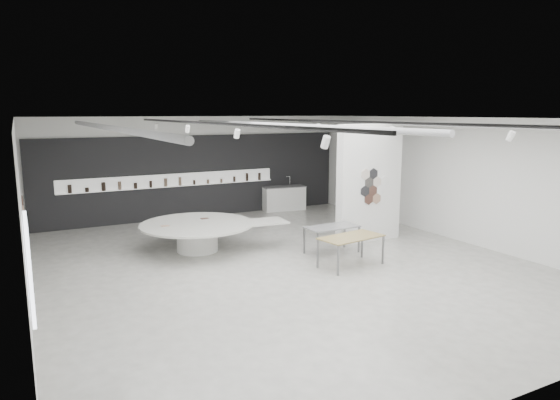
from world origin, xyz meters
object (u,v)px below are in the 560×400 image
partition_column (369,183)px  kitchen_counter (284,198)px  sample_table_stone (332,229)px  sample_table_wood (351,239)px  display_island (200,233)px

partition_column → kitchen_counter: (-0.01, 5.53, -1.31)m
sample_table_stone → sample_table_wood: bearing=-101.2°
display_island → sample_table_wood: 4.39m
kitchen_counter → sample_table_wood: bearing=-98.3°
partition_column → kitchen_counter: size_ratio=2.00×
partition_column → sample_table_wood: partition_column is taller
display_island → sample_table_wood: display_island is taller
sample_table_wood → partition_column: bearing=43.4°
display_island → sample_table_stone: (3.25, -1.94, 0.17)m
partition_column → display_island: (-5.03, 1.28, -1.26)m
display_island → sample_table_stone: 3.79m
partition_column → kitchen_counter: bearing=90.1°
sample_table_wood → sample_table_stone: 1.29m
sample_table_wood → display_island: bearing=133.1°
display_island → sample_table_wood: size_ratio=2.37×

